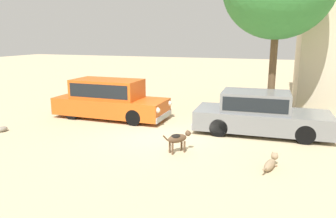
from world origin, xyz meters
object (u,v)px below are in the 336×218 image
parked_sedan_nearest (109,98)px  stray_dog_spotted (178,138)px  parked_sedan_second (259,113)px  stray_dog_tan (271,163)px

parked_sedan_nearest → stray_dog_spotted: (3.93, -2.97, -0.40)m
parked_sedan_second → stray_dog_spotted: 3.47m
parked_sedan_nearest → stray_dog_spotted: bearing=-36.9°
stray_dog_tan → stray_dog_spotted: bearing=97.1°
parked_sedan_nearest → parked_sedan_second: bearing=-1.7°
parked_sedan_second → stray_dog_spotted: (-2.06, -2.78, -0.31)m
parked_sedan_second → stray_dog_tan: (0.54, -3.13, -0.58)m
parked_sedan_nearest → stray_dog_tan: 7.35m
stray_dog_spotted → stray_dog_tan: 2.64m
stray_dog_tan → parked_sedan_second: bearing=24.4°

